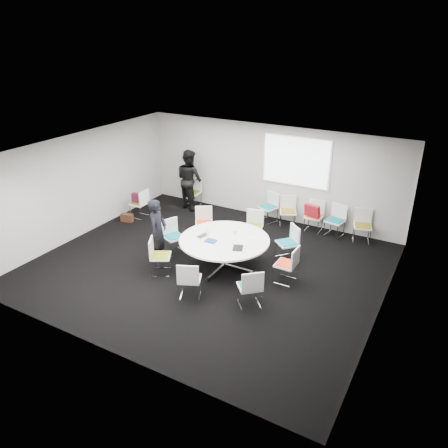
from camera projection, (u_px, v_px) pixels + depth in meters
The scene contains 31 objects.
room_shell at pixel (211, 213), 9.99m from camera, with size 8.08×7.08×2.88m.
conference_table at pixel (224, 247), 10.38m from camera, with size 2.14×2.14×0.73m.
projection_screen at pixel (296, 162), 12.24m from camera, with size 1.90×0.03×1.35m, color white.
chair_ring_a at pixel (286, 271), 9.84m from camera, with size 0.45×0.46×0.88m.
chair_ring_b at pixel (287, 249), 10.81m from camera, with size 0.64×0.64×0.88m.
chair_ring_c at pixel (253, 233), 11.67m from camera, with size 0.55×0.54×0.88m.
chair_ring_d at pixel (204, 229), 11.87m from camera, with size 0.63×0.63×0.88m.
chair_ring_e at pixel (174, 243), 11.13m from camera, with size 0.60×0.60×0.88m.
chair_ring_f at pixel (161, 262), 10.20m from camera, with size 0.61×0.62×0.88m.
chair_ring_g at pixel (190, 286), 9.27m from camera, with size 0.60×0.60×0.88m.
chair_ring_h at pixel (250, 294), 9.00m from camera, with size 0.64×0.64×0.88m.
chair_back_a at pixel (268, 212), 12.94m from camera, with size 0.59×0.58×0.88m.
chair_back_b at pixel (288, 217), 12.63m from camera, with size 0.60×0.60×0.88m.
chair_back_c at pixel (313, 222), 12.32m from camera, with size 0.46×0.45×0.88m.
chair_back_d at pixel (334, 226), 12.04m from camera, with size 0.54×0.53×0.88m.
chair_back_e at pixel (362, 232), 11.72m from camera, with size 0.57×0.56×0.88m.
chair_spare_left at pixel (140, 209), 13.22m from camera, with size 0.46×0.47×0.88m.
chair_person_back at pixel (193, 197), 14.09m from camera, with size 0.48×0.47×0.88m.
person_main at pixel (158, 232), 10.43m from camera, with size 0.60×0.40×1.65m, color black.
person_back at pixel (189, 179), 13.68m from camera, with size 0.92×0.71×1.88m, color black.
laptop at pixel (204, 236), 10.42m from camera, with size 0.30×0.20×0.02m, color #333338.
laptop_lid at pixel (207, 228), 10.54m from camera, with size 0.30×0.02×0.22m, color silver.
notebook_black at pixel (238, 248), 9.86m from camera, with size 0.22×0.30×0.02m, color black.
tablet_folio at pixel (211, 241), 10.18m from camera, with size 0.26×0.20×0.03m, color navy.
papers_right at pixel (250, 238), 10.34m from camera, with size 0.30×0.21×0.00m, color white.
papers_front at pixel (250, 247), 9.91m from camera, with size 0.30×0.21×0.00m, color silver.
cup at pixel (235, 232), 10.55m from camera, with size 0.08×0.08×0.09m, color white.
phone at pixel (236, 249), 9.81m from camera, with size 0.14×0.07×0.01m, color black.
maroon_bag at pixel (139, 198), 13.09m from camera, with size 0.40×0.14×0.28m, color #4C1427.
brown_bag at pixel (127, 218), 12.98m from camera, with size 0.36×0.16×0.24m, color #392012.
red_jacket at pixel (312, 211), 11.97m from camera, with size 0.44×0.10×0.35m, color maroon.
Camera 1 is at (4.85, -7.88, 5.30)m, focal length 35.00 mm.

